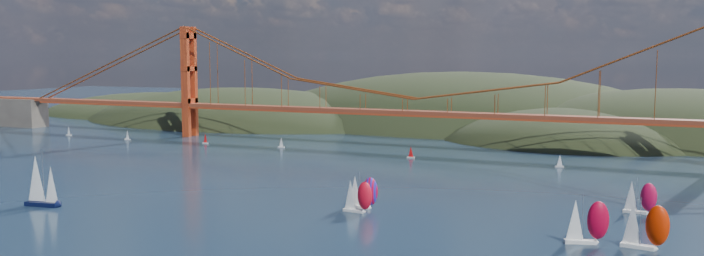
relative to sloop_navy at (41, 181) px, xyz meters
name	(u,v)px	position (x,y,z in m)	size (l,w,h in m)	color
headlands	(552,154)	(101.19, 248.11, -19.21)	(725.00, 225.00, 96.00)	black
bridge	(412,75)	(54.49, 149.82, 25.48)	(552.00, 12.00, 55.00)	brown
sloop_navy	(41,181)	(0.00, 0.00, 0.00)	(10.18, 6.26, 15.30)	black
racer_0	(357,196)	(81.32, 27.77, -2.33)	(8.21, 3.46, 9.36)	silver
racer_1	(586,221)	(138.53, 20.26, -1.70)	(9.55, 5.85, 10.69)	white
racer_2	(644,225)	(150.10, 20.89, -1.58)	(9.72, 4.69, 10.95)	white
racer_3	(639,197)	(148.49, 55.86, -2.36)	(8.24, 3.89, 9.30)	silver
racer_rwb	(362,191)	(80.71, 32.54, -2.17)	(8.46, 3.48, 9.69)	white
distant_boat_0	(69,131)	(-122.17, 126.60, -4.35)	(3.00, 2.00, 4.70)	silver
distant_boat_1	(127,135)	(-82.14, 124.71, -4.35)	(3.00, 2.00, 4.70)	silver
distant_boat_2	(205,139)	(-38.71, 127.77, -4.35)	(3.00, 2.00, 4.70)	silver
distant_boat_3	(281,142)	(0.55, 129.65, -4.35)	(3.00, 2.00, 4.70)	silver
distant_boat_8	(560,161)	(120.27, 124.06, -4.35)	(3.00, 2.00, 4.70)	silver
distant_boat_9	(411,152)	(63.06, 123.73, -4.35)	(3.00, 2.00, 4.70)	silver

